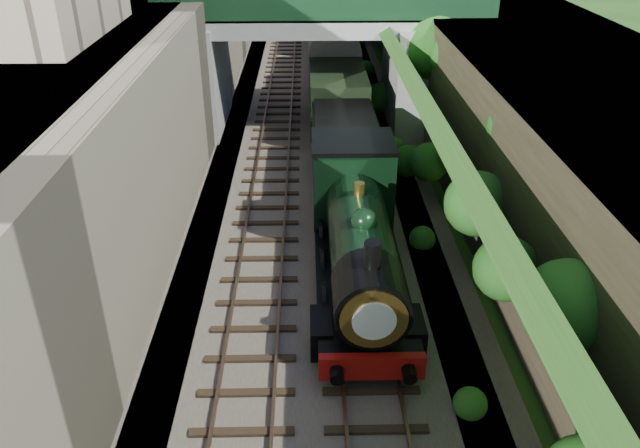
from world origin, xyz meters
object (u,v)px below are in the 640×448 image
(tree, at_px, (435,48))
(locomotive, at_px, (358,237))
(road_bridge, at_px, (332,51))
(tender, at_px, (345,156))

(tree, bearing_deg, locomotive, -108.96)
(road_bridge, distance_m, tender, 8.64)
(locomotive, bearing_deg, tender, 90.00)
(tree, xyz_separation_m, tender, (-4.71, -6.35, -3.03))
(locomotive, xyz_separation_m, tender, (-0.00, 7.36, -0.27))
(road_bridge, distance_m, tree, 5.36)
(tree, distance_m, locomotive, 14.76)
(tree, bearing_deg, road_bridge, 158.85)
(tree, relative_size, locomotive, 0.65)
(road_bridge, xyz_separation_m, tender, (0.26, -8.28, -2.46))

